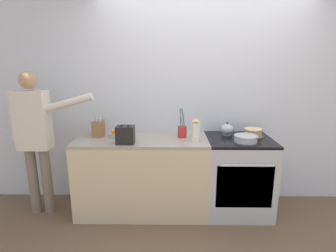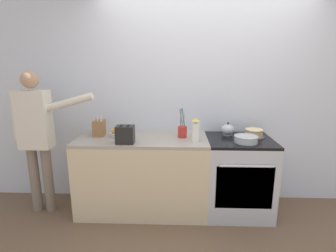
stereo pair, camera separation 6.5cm
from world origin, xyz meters
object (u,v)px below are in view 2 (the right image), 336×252
at_px(layer_cake, 254,133).
at_px(mixing_bowl, 246,139).
at_px(tea_kettle, 228,130).
at_px(person_baker, 37,131).
at_px(toaster, 125,135).
at_px(knife_block, 99,128).
at_px(utensil_crock, 182,131).
at_px(fruit_bowl, 118,133).
at_px(stove_range, 238,176).
at_px(milk_carton, 196,130).

height_order(layer_cake, mixing_bowl, layer_cake).
xyz_separation_m(tea_kettle, person_baker, (-2.18, -0.24, 0.03)).
bearing_deg(toaster, knife_block, 141.57).
bearing_deg(toaster, utensil_crock, 22.43).
xyz_separation_m(tea_kettle, fruit_bowl, (-1.28, -0.10, -0.03)).
bearing_deg(layer_cake, stove_range, -153.64).
height_order(stove_range, layer_cake, layer_cake).
height_order(mixing_bowl, toaster, toaster).
height_order(tea_kettle, fruit_bowl, tea_kettle).
bearing_deg(milk_carton, toaster, -172.55).
xyz_separation_m(stove_range, utensil_crock, (-0.65, 0.05, 0.52)).
bearing_deg(utensil_crock, layer_cake, 2.56).
bearing_deg(tea_kettle, utensil_crock, -167.30).
relative_size(layer_cake, milk_carton, 0.95).
bearing_deg(layer_cake, person_baker, -176.36).
bearing_deg(person_baker, toaster, -16.43).
height_order(layer_cake, fruit_bowl, fruit_bowl).
relative_size(mixing_bowl, person_baker, 0.15).
height_order(milk_carton, person_baker, person_baker).
relative_size(mixing_bowl, milk_carton, 0.99).
relative_size(layer_cake, fruit_bowl, 1.25).
height_order(utensil_crock, milk_carton, utensil_crock).
relative_size(knife_block, person_baker, 0.17).
relative_size(knife_block, utensil_crock, 0.81).
distance_m(utensil_crock, fruit_bowl, 0.75).
height_order(layer_cake, utensil_crock, utensil_crock).
distance_m(layer_cake, knife_block, 1.80).
distance_m(stove_range, utensil_crock, 0.83).
xyz_separation_m(stove_range, milk_carton, (-0.51, -0.10, 0.57)).
bearing_deg(utensil_crock, person_baker, -175.82).
bearing_deg(fruit_bowl, utensil_crock, -1.29).
bearing_deg(utensil_crock, knife_block, 177.90).
distance_m(utensil_crock, milk_carton, 0.21).
relative_size(stove_range, mixing_bowl, 3.51).
bearing_deg(person_baker, tea_kettle, -2.76).
height_order(knife_block, person_baker, person_baker).
bearing_deg(knife_block, layer_cake, 0.03).
xyz_separation_m(tea_kettle, milk_carton, (-0.40, -0.28, 0.06)).
distance_m(tea_kettle, fruit_bowl, 1.29).
distance_m(layer_cake, milk_carton, 0.71).
bearing_deg(tea_kettle, knife_block, -176.75).
distance_m(tea_kettle, toaster, 1.21).
bearing_deg(tea_kettle, mixing_bowl, -65.53).
bearing_deg(utensil_crock, milk_carton, -47.79).
bearing_deg(knife_block, person_baker, -166.84).
distance_m(knife_block, utensil_crock, 0.97).
distance_m(tea_kettle, mixing_bowl, 0.34).
relative_size(tea_kettle, fruit_bowl, 0.94).
xyz_separation_m(stove_range, toaster, (-1.26, -0.20, 0.54)).
relative_size(layer_cake, toaster, 1.18).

